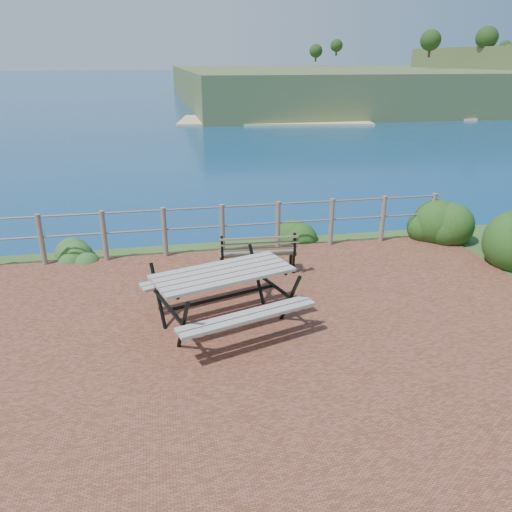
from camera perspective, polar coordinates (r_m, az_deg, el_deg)
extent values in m
cube|color=brown|center=(7.26, -0.33, -9.05)|extent=(10.00, 7.00, 0.12)
plane|color=navy|center=(206.17, -11.36, 20.20)|extent=(1200.00, 1200.00, 0.00)
cylinder|color=#6B5B4C|center=(10.27, -23.33, 1.74)|extent=(0.10, 0.10, 1.00)
cylinder|color=#6B5B4C|center=(10.07, -16.96, 2.23)|extent=(0.10, 0.10, 1.00)
cylinder|color=#6B5B4C|center=(10.01, -10.42, 2.71)|extent=(0.10, 0.10, 1.00)
cylinder|color=#6B5B4C|center=(10.07, -3.87, 3.15)|extent=(0.10, 0.10, 1.00)
cylinder|color=#6B5B4C|center=(10.27, 2.52, 3.54)|extent=(0.10, 0.10, 1.00)
cylinder|color=#6B5B4C|center=(10.58, 8.60, 3.87)|extent=(0.10, 0.10, 1.00)
cylinder|color=#6B5B4C|center=(11.01, 14.28, 4.14)|extent=(0.10, 0.10, 1.00)
cylinder|color=#6B5B4C|center=(11.54, 19.48, 4.35)|extent=(0.10, 0.10, 1.00)
cylinder|color=slate|center=(9.94, -3.93, 5.61)|extent=(9.40, 0.04, 0.04)
cylinder|color=slate|center=(10.06, -3.87, 3.42)|extent=(9.40, 0.04, 0.04)
cube|color=#4D6231|center=(258.33, 23.34, 17.82)|extent=(260.00, 180.00, 12.00)
cube|color=gray|center=(7.18, -3.79, -1.96)|extent=(2.14, 1.38, 0.04)
cube|color=gray|center=(7.32, -3.73, -4.34)|extent=(1.98, 0.88, 0.04)
cube|color=gray|center=(7.32, -3.73, -4.34)|extent=(1.98, 0.88, 0.04)
cylinder|color=black|center=(7.34, -3.72, -4.72)|extent=(1.65, 0.57, 0.05)
cube|color=brown|center=(9.11, 0.14, 0.42)|extent=(1.43, 0.43, 0.03)
cube|color=brown|center=(9.02, 0.14, 1.88)|extent=(1.41, 0.19, 0.32)
cube|color=black|center=(9.18, 0.14, -0.71)|extent=(0.05, 0.06, 0.39)
cube|color=black|center=(9.18, 0.14, -0.71)|extent=(0.05, 0.06, 0.39)
cube|color=black|center=(9.18, 0.14, -0.71)|extent=(0.05, 0.06, 0.39)
cube|color=black|center=(9.18, 0.14, -0.71)|extent=(0.05, 0.06, 0.39)
ellipsoid|color=#143A12|center=(10.99, 27.26, -0.58)|extent=(1.51, 1.51, 2.14)
ellipsoid|color=#143A12|center=(11.73, 19.25, 1.97)|extent=(1.04, 1.04, 1.48)
ellipsoid|color=#215620|center=(10.56, -19.37, -0.18)|extent=(0.83, 0.83, 0.59)
ellipsoid|color=#143A12|center=(11.29, 5.59, 2.37)|extent=(0.88, 0.88, 0.66)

